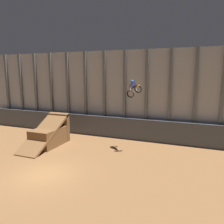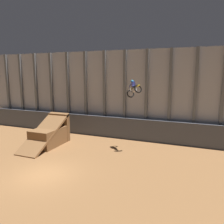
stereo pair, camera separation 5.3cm
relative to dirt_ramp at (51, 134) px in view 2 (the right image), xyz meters
The scene contains 5 objects.
ground_plane 6.82m from the dirt_ramp, 57.44° to the right, with size 60.00×60.00×0.00m, color brown.
arena_back_wall 7.26m from the dirt_ramp, 54.70° to the left, with size 32.00×0.40×9.32m.
lower_barrier 5.65m from the dirt_ramp, 49.97° to the left, with size 31.36×0.20×2.28m.
dirt_ramp is the anchor object (origin of this frame).
rider_bike_solo 9.29m from the dirt_ramp, 10.43° to the left, with size 1.71×1.69×1.65m.
Camera 2 is at (9.59, -11.38, 6.90)m, focal length 35.00 mm.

